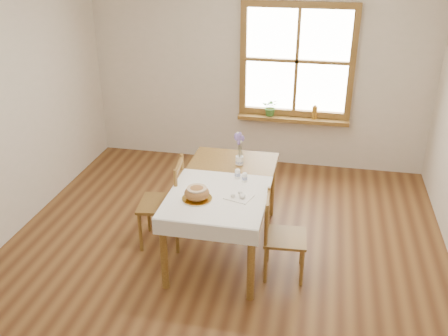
# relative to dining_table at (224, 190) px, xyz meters

# --- Properties ---
(ground) EXTENTS (5.00, 5.00, 0.00)m
(ground) POSITION_rel_dining_table_xyz_m (0.00, -0.30, -0.66)
(ground) COLOR brown
(ground) RESTS_ON ground
(room_walls) EXTENTS (4.60, 5.10, 2.65)m
(room_walls) POSITION_rel_dining_table_xyz_m (0.00, -0.30, 1.04)
(room_walls) COLOR silver
(room_walls) RESTS_ON ground
(window) EXTENTS (1.46, 0.08, 1.46)m
(window) POSITION_rel_dining_table_xyz_m (0.50, 2.17, 0.79)
(window) COLOR olive
(window) RESTS_ON ground
(window_sill) EXTENTS (1.46, 0.20, 0.05)m
(window_sill) POSITION_rel_dining_table_xyz_m (0.50, 2.10, 0.03)
(window_sill) COLOR olive
(window_sill) RESTS_ON ground
(dining_table) EXTENTS (0.90, 1.60, 0.75)m
(dining_table) POSITION_rel_dining_table_xyz_m (0.00, 0.00, 0.00)
(dining_table) COLOR olive
(dining_table) RESTS_ON ground
(table_linen) EXTENTS (0.91, 0.99, 0.01)m
(table_linen) POSITION_rel_dining_table_xyz_m (0.00, -0.30, 0.09)
(table_linen) COLOR white
(table_linen) RESTS_ON dining_table
(chair_left) EXTENTS (0.50, 0.48, 0.93)m
(chair_left) POSITION_rel_dining_table_xyz_m (-0.64, -0.03, -0.20)
(chair_left) COLOR olive
(chair_left) RESTS_ON ground
(chair_right) EXTENTS (0.43, 0.41, 0.82)m
(chair_right) POSITION_rel_dining_table_xyz_m (0.64, -0.31, -0.25)
(chair_right) COLOR olive
(chair_right) RESTS_ON ground
(bread_plate) EXTENTS (0.27, 0.27, 0.01)m
(bread_plate) POSITION_rel_dining_table_xyz_m (-0.16, -0.41, 0.10)
(bread_plate) COLOR white
(bread_plate) RESTS_ON table_linen
(bread_loaf) EXTENTS (0.23, 0.23, 0.13)m
(bread_loaf) POSITION_rel_dining_table_xyz_m (-0.16, -0.41, 0.17)
(bread_loaf) COLOR brown
(bread_loaf) RESTS_ON bread_plate
(egg_napkin) EXTENTS (0.28, 0.25, 0.01)m
(egg_napkin) POSITION_rel_dining_table_xyz_m (0.20, -0.29, 0.10)
(egg_napkin) COLOR white
(egg_napkin) RESTS_ON table_linen
(eggs) EXTENTS (0.21, 0.20, 0.04)m
(eggs) POSITION_rel_dining_table_xyz_m (0.20, -0.29, 0.12)
(eggs) COLOR silver
(eggs) RESTS_ON egg_napkin
(salt_shaker) EXTENTS (0.06, 0.06, 0.10)m
(salt_shaker) POSITION_rel_dining_table_xyz_m (0.12, 0.09, 0.15)
(salt_shaker) COLOR white
(salt_shaker) RESTS_ON table_linen
(pepper_shaker) EXTENTS (0.06, 0.06, 0.10)m
(pepper_shaker) POSITION_rel_dining_table_xyz_m (0.20, 0.02, 0.15)
(pepper_shaker) COLOR white
(pepper_shaker) RESTS_ON table_linen
(flower_vase) EXTENTS (0.09, 0.09, 0.09)m
(flower_vase) POSITION_rel_dining_table_xyz_m (0.08, 0.41, 0.13)
(flower_vase) COLOR white
(flower_vase) RESTS_ON dining_table
(lavender_bouquet) EXTENTS (0.14, 0.14, 0.27)m
(lavender_bouquet) POSITION_rel_dining_table_xyz_m (0.08, 0.41, 0.31)
(lavender_bouquet) COLOR #6E579A
(lavender_bouquet) RESTS_ON flower_vase
(potted_plant) EXTENTS (0.23, 0.25, 0.18)m
(potted_plant) POSITION_rel_dining_table_xyz_m (0.20, 2.10, 0.14)
(potted_plant) COLOR #3D712D
(potted_plant) RESTS_ON window_sill
(amber_bottle) EXTENTS (0.08, 0.08, 0.19)m
(amber_bottle) POSITION_rel_dining_table_xyz_m (0.78, 2.10, 0.14)
(amber_bottle) COLOR #95621B
(amber_bottle) RESTS_ON window_sill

